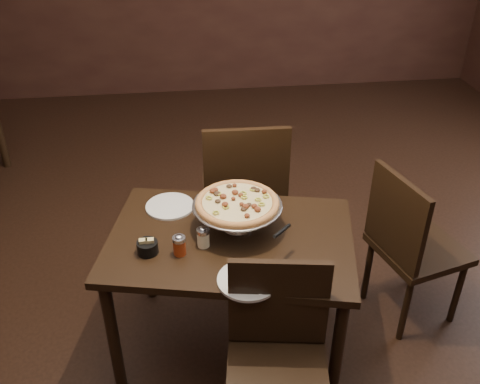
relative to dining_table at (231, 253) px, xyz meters
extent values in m
cube|color=black|center=(0.02, 0.05, -0.61)|extent=(6.00, 7.00, 0.02)
cube|color=black|center=(0.00, 0.00, 0.07)|extent=(1.24, 0.96, 0.04)
cylinder|color=black|center=(-0.55, -0.19, -0.27)|extent=(0.06, 0.06, 0.65)
cylinder|color=black|center=(0.41, -0.42, -0.27)|extent=(0.06, 0.06, 0.65)
cylinder|color=black|center=(-0.41, 0.42, -0.27)|extent=(0.06, 0.06, 0.65)
cylinder|color=black|center=(0.55, 0.19, -0.27)|extent=(0.06, 0.06, 0.65)
cylinder|color=silver|center=(0.04, 0.06, 0.09)|extent=(0.14, 0.14, 0.01)
cylinder|color=silver|center=(0.04, 0.06, 0.15)|extent=(0.03, 0.03, 0.11)
cylinder|color=silver|center=(0.04, 0.06, 0.21)|extent=(0.10, 0.10, 0.01)
cylinder|color=#96979B|center=(0.04, 0.06, 0.22)|extent=(0.40, 0.40, 0.01)
torus|color=#96979B|center=(0.04, 0.06, 0.22)|extent=(0.41, 0.41, 0.01)
cylinder|color=#AA6C33|center=(0.04, 0.06, 0.23)|extent=(0.37, 0.37, 0.01)
torus|color=#AA6C33|center=(0.04, 0.06, 0.23)|extent=(0.38, 0.38, 0.03)
cylinder|color=tan|center=(0.04, 0.06, 0.24)|extent=(0.32, 0.32, 0.01)
cylinder|color=beige|center=(-0.12, -0.05, 0.13)|extent=(0.05, 0.05, 0.07)
cylinder|color=silver|center=(-0.12, -0.05, 0.17)|extent=(0.06, 0.06, 0.02)
ellipsoid|color=silver|center=(-0.12, -0.05, 0.19)|extent=(0.03, 0.03, 0.01)
cylinder|color=maroon|center=(-0.23, -0.09, 0.13)|extent=(0.05, 0.05, 0.07)
cylinder|color=silver|center=(-0.23, -0.09, 0.17)|extent=(0.06, 0.06, 0.02)
ellipsoid|color=silver|center=(-0.23, -0.09, 0.19)|extent=(0.03, 0.03, 0.01)
cylinder|color=black|center=(-0.37, -0.07, 0.12)|extent=(0.09, 0.09, 0.06)
cube|color=#CDB976|center=(-0.38, -0.07, 0.13)|extent=(0.04, 0.03, 0.06)
cube|color=#CDB976|center=(-0.36, -0.07, 0.13)|extent=(0.04, 0.03, 0.06)
cube|color=white|center=(0.13, -0.32, 0.10)|extent=(0.16, 0.16, 0.02)
cylinder|color=silver|center=(-0.27, 0.28, 0.10)|extent=(0.24, 0.24, 0.01)
cylinder|color=silver|center=(0.04, -0.30, 0.10)|extent=(0.25, 0.25, 0.01)
cone|color=silver|center=(0.20, -0.16, 0.22)|extent=(0.14, 0.14, 0.00)
cylinder|color=black|center=(0.20, -0.16, 0.23)|extent=(0.09, 0.09, 0.02)
cube|color=black|center=(0.15, 0.71, -0.13)|extent=(0.47, 0.47, 0.04)
cube|color=black|center=(0.14, 0.50, 0.14)|extent=(0.46, 0.05, 0.48)
cylinder|color=black|center=(0.34, 0.89, -0.38)|extent=(0.04, 0.04, 0.45)
cylinder|color=black|center=(-0.03, 0.90, -0.38)|extent=(0.04, 0.04, 0.45)
cylinder|color=black|center=(0.33, 0.52, -0.38)|extent=(0.04, 0.04, 0.45)
cylinder|color=black|center=(-0.04, 0.53, -0.38)|extent=(0.04, 0.04, 0.45)
cube|color=black|center=(0.12, -0.58, -0.19)|extent=(0.46, 0.46, 0.04)
cube|color=black|center=(0.15, -0.40, 0.05)|extent=(0.40, 0.09, 0.42)
cylinder|color=black|center=(-0.01, -0.39, -0.40)|extent=(0.03, 0.03, 0.39)
cylinder|color=black|center=(0.31, -0.44, -0.40)|extent=(0.03, 0.03, 0.39)
cube|color=black|center=(1.00, 0.13, -0.18)|extent=(0.51, 0.51, 0.04)
cube|color=black|center=(0.82, 0.08, 0.07)|extent=(0.14, 0.41, 0.43)
cylinder|color=black|center=(1.20, 0.01, -0.40)|extent=(0.04, 0.04, 0.40)
cylinder|color=black|center=(1.11, 0.33, -0.40)|extent=(0.04, 0.04, 0.40)
cylinder|color=black|center=(0.88, -0.08, -0.40)|extent=(0.04, 0.04, 0.40)
cylinder|color=black|center=(0.79, 0.25, -0.40)|extent=(0.04, 0.04, 0.40)
camera|label=1|loc=(-0.20, -1.92, 1.56)|focal=40.00mm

